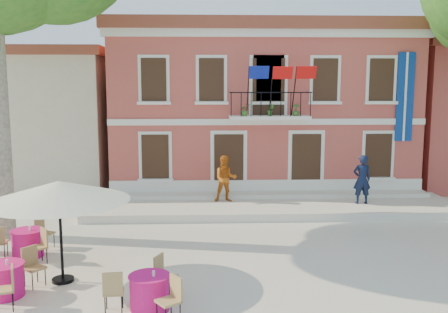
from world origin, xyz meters
The scene contains 10 objects.
ground centered at (0.00, 0.00, 0.00)m, with size 90.00×90.00×0.00m, color beige.
main_building centered at (2.00, 9.99, 3.78)m, with size 13.50×9.59×7.50m.
neighbor_west centered at (-9.50, 11.00, 3.22)m, with size 9.40×9.40×6.40m.
terrace centered at (2.00, 4.40, 0.15)m, with size 14.00×3.40×0.30m, color silver.
patio_umbrella centered at (-4.08, -2.39, 2.25)m, with size 3.37×3.37×2.51m.
pedestrian_navy centered at (5.38, 4.17, 1.24)m, with size 0.68×0.45×1.87m, color #0F1732.
pedestrian_orange centered at (0.22, 4.72, 1.20)m, with size 0.87×0.68×1.79m, color #C15B16.
cafe_table_1 centered at (-1.77, -4.05, 0.43)m, with size 1.71×1.86×0.95m.
cafe_table_2 centered at (-5.14, -3.23, 0.43)m, with size 1.76×1.84×0.95m.
cafe_table_3 centered at (-5.56, -0.54, 0.43)m, with size 1.75×1.85×0.95m.
Camera 1 is at (-0.57, -14.22, 4.77)m, focal length 40.00 mm.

